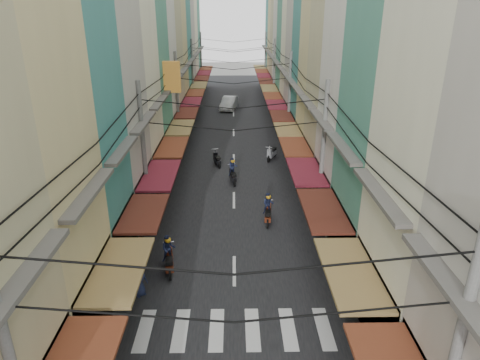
{
  "coord_description": "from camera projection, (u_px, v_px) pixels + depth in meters",
  "views": [
    {
      "loc": [
        0.01,
        -19.23,
        11.7
      ],
      "look_at": [
        0.38,
        4.9,
        1.87
      ],
      "focal_mm": 32.0,
      "sensor_mm": 36.0,
      "label": 1
    }
  ],
  "objects": [
    {
      "name": "crosswalk",
      "position": [
        235.0,
        329.0,
        16.65
      ],
      "size": [
        7.55,
        2.4,
        0.01
      ],
      "color": "silver",
      "rests_on": "ground"
    },
    {
      "name": "utility_poles",
      "position": [
        233.0,
        76.0,
        33.64
      ],
      "size": [
        10.2,
        66.13,
        8.2
      ],
      "color": "slate",
      "rests_on": "ground"
    },
    {
      "name": "white_car",
      "position": [
        229.0,
        109.0,
        52.31
      ],
      "size": [
        5.62,
        2.96,
        1.89
      ],
      "primitive_type": "imported",
      "rotation": [
        0.0,
        0.0,
        -0.17
      ],
      "color": "silver",
      "rests_on": "ground"
    },
    {
      "name": "moving_scooters",
      "position": [
        233.0,
        194.0,
        27.36
      ],
      "size": [
        6.65,
        17.91,
        1.91
      ],
      "color": "black",
      "rests_on": "ground"
    },
    {
      "name": "sidewalk_left",
      "position": [
        165.0,
        139.0,
        40.64
      ],
      "size": [
        3.0,
        80.0,
        0.06
      ],
      "primitive_type": "cube",
      "color": "slate",
      "rests_on": "ground"
    },
    {
      "name": "ground",
      "position": [
        234.0,
        249.0,
        22.22
      ],
      "size": [
        160.0,
        160.0,
        0.0
      ],
      "primitive_type": "plane",
      "color": "slate",
      "rests_on": "ground"
    },
    {
      "name": "parked_scooters",
      "position": [
        340.0,
        282.0,
        18.76
      ],
      "size": [
        13.24,
        13.51,
        1.01
      ],
      "color": "black",
      "rests_on": "ground"
    },
    {
      "name": "market_umbrella",
      "position": [
        425.0,
        285.0,
        15.69
      ],
      "size": [
        2.36,
        2.36,
        2.48
      ],
      "color": "#B2B2B7",
      "rests_on": "ground"
    },
    {
      "name": "sidewalk_right",
      "position": [
        302.0,
        138.0,
        40.82
      ],
      "size": [
        3.0,
        80.0,
        0.06
      ],
      "primitive_type": "cube",
      "color": "slate",
      "rests_on": "ground"
    },
    {
      "name": "road",
      "position": [
        234.0,
        138.0,
        40.74
      ],
      "size": [
        10.0,
        80.0,
        0.02
      ],
      "primitive_type": "cube",
      "color": "black",
      "rests_on": "ground"
    },
    {
      "name": "building_row_right",
      "position": [
        332.0,
        37.0,
        34.01
      ],
      "size": [
        7.8,
        68.98,
        22.59
      ],
      "color": "teal",
      "rests_on": "ground"
    },
    {
      "name": "traffic_sign",
      "position": [
        365.0,
        276.0,
        16.73
      ],
      "size": [
        0.1,
        0.58,
        2.66
      ],
      "color": "slate",
      "rests_on": "ground"
    },
    {
      "name": "pedestrians",
      "position": [
        159.0,
        203.0,
        25.0
      ],
      "size": [
        13.03,
        20.09,
        2.16
      ],
      "color": "black",
      "rests_on": "ground"
    },
    {
      "name": "building_row_left",
      "position": [
        133.0,
        32.0,
        33.76
      ],
      "size": [
        7.8,
        67.67,
        23.7
      ],
      "color": "silver",
      "rests_on": "ground"
    },
    {
      "name": "bicycle",
      "position": [
        343.0,
        235.0,
        23.6
      ],
      "size": [
        1.64,
        1.02,
        1.06
      ],
      "primitive_type": "imported",
      "rotation": [
        0.0,
        0.0,
        1.26
      ],
      "color": "black",
      "rests_on": "ground"
    }
  ]
}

